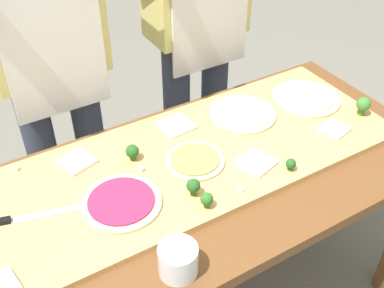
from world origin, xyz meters
TOP-DOWN VIEW (x-y plane):
  - prep_table at (0.00, 0.00)m, footprint 1.72×0.75m
  - cutting_board at (0.03, 0.07)m, footprint 1.48×0.53m
  - chefs_knife at (-0.51, 0.09)m, footprint 0.30×0.10m
  - pizza_whole_pesto_green at (0.06, 0.04)m, footprint 0.19×0.19m
  - pizza_whole_white_garlic at (0.34, 0.17)m, footprint 0.24×0.24m
  - pizza_whole_beet_magenta at (-0.22, -0.01)m, footprint 0.24×0.24m
  - pizza_whole_cheese_artichoke at (0.61, 0.13)m, footprint 0.26×0.26m
  - pizza_slice_near_right at (-0.27, 0.23)m, footprint 0.12×0.12m
  - pizza_slice_far_right at (0.22, -0.07)m, footprint 0.13×0.13m
  - pizza_slice_center at (0.57, -0.06)m, footprint 0.11×0.11m
  - pizza_slice_far_left at (-0.59, -0.12)m, footprint 0.10×0.10m
  - pizza_slice_near_left at (0.10, 0.23)m, footprint 0.12×0.12m
  - broccoli_floret_front_left at (-0.10, 0.15)m, footprint 0.04×0.04m
  - broccoli_floret_center_right at (0.30, -0.15)m, footprint 0.03×0.03m
  - broccoli_floret_back_right at (0.72, -0.04)m, footprint 0.05×0.05m
  - broccoli_floret_front_right at (-0.01, -0.15)m, footprint 0.04×0.04m
  - broccoli_floret_back_mid at (-0.02, -0.08)m, footprint 0.04×0.04m
  - cheese_crumble_a at (0.11, -0.15)m, footprint 0.02×0.02m
  - cheese_crumble_b at (-0.11, 0.09)m, footprint 0.02×0.02m
  - cheese_crumble_c at (-0.44, 0.29)m, footprint 0.02×0.02m
  - flour_cup at (-0.19, -0.28)m, footprint 0.10×0.10m
  - cook_left at (-0.20, 0.60)m, footprint 0.54×0.39m
  - cook_right at (0.41, 0.60)m, footprint 0.54×0.39m

SIDE VIEW (x-z plane):
  - prep_table at x=0.00m, z-range 0.28..1.03m
  - cutting_board at x=0.03m, z-range 0.75..0.77m
  - chefs_knife at x=-0.51m, z-range 0.77..0.79m
  - pizza_slice_near_right at x=-0.27m, z-range 0.77..0.78m
  - pizza_slice_far_right at x=0.22m, z-range 0.77..0.78m
  - pizza_slice_center at x=0.57m, z-range 0.77..0.78m
  - pizza_slice_far_left at x=-0.59m, z-range 0.77..0.78m
  - pizza_slice_near_left at x=0.10m, z-range 0.77..0.78m
  - cheese_crumble_c at x=-0.44m, z-range 0.77..0.79m
  - cheese_crumble_a at x=0.11m, z-range 0.77..0.79m
  - pizza_whole_pesto_green at x=0.06m, z-range 0.77..0.79m
  - pizza_whole_white_garlic at x=0.34m, z-range 0.77..0.79m
  - pizza_whole_beet_magenta at x=-0.22m, z-range 0.77..0.79m
  - pizza_whole_cheese_artichoke at x=0.61m, z-range 0.77..0.79m
  - cheese_crumble_b at x=-0.11m, z-range 0.77..0.79m
  - flour_cup at x=-0.19m, z-range 0.75..0.83m
  - broccoli_floret_center_right at x=0.30m, z-range 0.78..0.82m
  - broccoli_floret_front_right at x=-0.01m, z-range 0.78..0.83m
  - broccoli_floret_front_left at x=-0.10m, z-range 0.78..0.83m
  - broccoli_floret_back_mid at x=-0.02m, z-range 0.78..0.83m
  - broccoli_floret_back_right at x=0.72m, z-range 0.78..0.85m
  - cook_left at x=-0.20m, z-range 0.16..1.83m
  - cook_right at x=0.41m, z-range 0.16..1.83m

